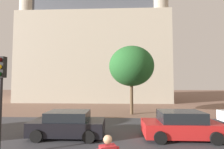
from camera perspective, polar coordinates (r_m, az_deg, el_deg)
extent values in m
plane|color=brown|center=(13.12, -0.48, -16.43)|extent=(120.00, 120.00, 0.00)
cube|color=#38383D|center=(10.99, -1.07, -19.05)|extent=(120.00, 6.95, 0.00)
cube|color=#B2A893|center=(32.00, -5.16, 4.43)|extent=(24.50, 15.44, 14.49)
cube|color=#4C515B|center=(34.16, -5.09, 18.62)|extent=(22.54, 14.21, 2.40)
cube|color=#B2A893|center=(34.00, -8.30, 16.54)|extent=(4.19, 4.19, 28.94)
cylinder|color=#B2A893|center=(29.89, -27.97, 8.72)|extent=(2.80, 2.80, 17.97)
cylinder|color=#B2A893|center=(26.86, 16.79, 10.77)|extent=(2.80, 2.80, 18.85)
sphere|color=#9E7556|center=(4.24, -1.56, -22.26)|extent=(0.22, 0.22, 0.22)
cube|color=black|center=(9.77, -15.45, -17.61)|extent=(4.06, 1.78, 0.75)
cube|color=black|center=(9.63, -15.39, -14.00)|extent=(2.27, 1.57, 0.50)
cylinder|color=black|center=(9.52, -25.37, -19.26)|extent=(0.64, 0.22, 0.64)
cylinder|color=black|center=(11.09, -20.90, -17.00)|extent=(0.64, 0.22, 0.64)
cylinder|color=black|center=(8.69, -8.36, -21.15)|extent=(0.64, 0.22, 0.64)
cylinder|color=black|center=(10.38, -6.44, -18.16)|extent=(0.64, 0.22, 0.64)
cube|color=red|center=(9.96, 23.41, -17.26)|extent=(4.10, 1.80, 0.73)
cube|color=black|center=(9.82, 23.33, -13.59)|extent=(2.30, 1.58, 0.57)
cylinder|color=black|center=(8.80, 16.88, -20.82)|extent=(0.64, 0.22, 0.64)
cylinder|color=black|center=(10.48, 14.29, -17.94)|extent=(0.64, 0.22, 0.64)
cylinder|color=black|center=(9.80, 33.28, -18.58)|extent=(0.64, 0.22, 0.64)
cylinder|color=black|center=(11.33, 28.40, -16.52)|extent=(0.64, 0.22, 0.64)
cylinder|color=black|center=(8.33, -35.18, -12.17)|extent=(0.12, 0.12, 3.24)
cube|color=black|center=(8.24, -34.72, 2.17)|extent=(0.28, 0.24, 0.90)
sphere|color=#390606|center=(8.17, -35.20, 4.35)|extent=(0.18, 0.18, 0.18)
sphere|color=yellow|center=(8.14, -35.27, 2.25)|extent=(0.18, 0.18, 0.18)
cylinder|color=brown|center=(15.90, 7.03, -8.69)|extent=(0.31, 0.31, 2.95)
ellipsoid|color=#235B28|center=(15.91, 6.95, 3.02)|extent=(4.42, 4.42, 3.98)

